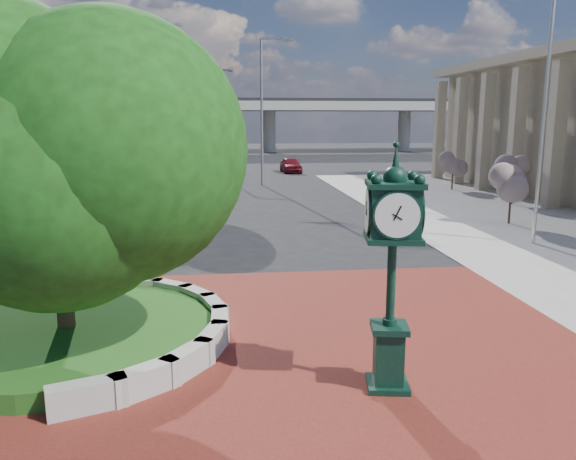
# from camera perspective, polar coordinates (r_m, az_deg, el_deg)

# --- Properties ---
(ground) EXTENTS (200.00, 200.00, 0.00)m
(ground) POSITION_cam_1_polar(r_m,az_deg,el_deg) (12.66, 1.39, -10.47)
(ground) COLOR black
(ground) RESTS_ON ground
(plaza) EXTENTS (12.00, 12.00, 0.04)m
(plaza) POSITION_cam_1_polar(r_m,az_deg,el_deg) (11.74, 2.07, -12.17)
(plaza) COLOR maroon
(plaza) RESTS_ON ground
(planter_wall) EXTENTS (2.96, 6.77, 0.54)m
(planter_wall) POSITION_cam_1_polar(r_m,az_deg,el_deg) (12.51, -11.17, -9.65)
(planter_wall) COLOR #9E9B93
(planter_wall) RESTS_ON ground
(grass_bed) EXTENTS (6.10, 6.10, 0.40)m
(grass_bed) POSITION_cam_1_polar(r_m,az_deg,el_deg) (12.93, -21.49, -9.87)
(grass_bed) COLOR #1F4714
(grass_bed) RESTS_ON ground
(overpass) EXTENTS (90.00, 12.00, 7.50)m
(overpass) POSITION_cam_1_polar(r_m,az_deg,el_deg) (81.69, -5.66, 12.42)
(overpass) COLOR #9E9B93
(overpass) RESTS_ON ground
(tree_planter) EXTENTS (5.20, 5.20, 6.33)m
(tree_planter) POSITION_cam_1_polar(r_m,az_deg,el_deg) (12.17, -22.67, 5.86)
(tree_planter) COLOR #38281C
(tree_planter) RESTS_ON ground
(tree_street) EXTENTS (4.40, 4.40, 5.45)m
(tree_street) POSITION_cam_1_polar(r_m,az_deg,el_deg) (29.79, -11.19, 8.20)
(tree_street) COLOR #38281C
(tree_street) RESTS_ON ground
(post_clock) EXTENTS (1.00, 1.00, 4.25)m
(post_clock) POSITION_cam_1_polar(r_m,az_deg,el_deg) (9.61, 10.52, -3.06)
(post_clock) COLOR black
(post_clock) RESTS_ON ground
(parked_car) EXTENTS (1.82, 4.06, 1.35)m
(parked_car) POSITION_cam_1_polar(r_m,az_deg,el_deg) (50.56, 0.28, 6.64)
(parked_car) COLOR maroon
(parked_car) RESTS_ON ground
(flagpole_a) EXTENTS (1.75, 0.20, 11.20)m
(flagpole_a) POSITION_cam_1_polar(r_m,az_deg,el_deg) (22.93, 24.76, 12.85)
(flagpole_a) COLOR silver
(flagpole_a) RESTS_ON ground
(street_lamp_near) EXTENTS (2.27, 0.67, 10.21)m
(street_lamp_near) POSITION_cam_1_polar(r_m,az_deg,el_deg) (40.39, -2.34, 13.02)
(street_lamp_near) COLOR slate
(street_lamp_near) RESTS_ON ground
(street_lamp_far) EXTENTS (1.89, 0.98, 8.95)m
(street_lamp_far) POSITION_cam_1_polar(r_m,az_deg,el_deg) (51.34, -7.29, 11.72)
(street_lamp_far) COLOR slate
(street_lamp_far) RESTS_ON ground
(shrub_near) EXTENTS (1.20, 1.20, 2.20)m
(shrub_near) POSITION_cam_1_polar(r_m,az_deg,el_deg) (27.11, 21.73, 3.86)
(shrub_near) COLOR #38281C
(shrub_near) RESTS_ON ground
(shrub_mid) EXTENTS (1.20, 1.20, 2.20)m
(shrub_mid) POSITION_cam_1_polar(r_m,az_deg,el_deg) (33.52, 21.95, 5.09)
(shrub_mid) COLOR #38281C
(shrub_mid) RESTS_ON ground
(shrub_far) EXTENTS (1.20, 1.20, 2.20)m
(shrub_far) POSITION_cam_1_polar(r_m,az_deg,el_deg) (39.21, 16.43, 6.21)
(shrub_far) COLOR #38281C
(shrub_far) RESTS_ON ground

